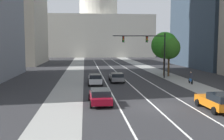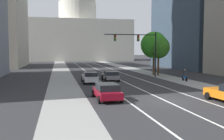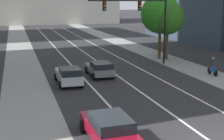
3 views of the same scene
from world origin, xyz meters
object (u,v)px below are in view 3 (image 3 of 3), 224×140
(cyclist, at_px, (213,66))
(car_gray, at_px, (100,68))
(car_crimson, at_px, (109,128))
(street_tree_mid_right, at_px, (160,14))
(traffic_signal_mast, at_px, (143,16))
(street_tree_near_right, at_px, (168,18))
(car_silver, at_px, (69,75))

(cyclist, bearing_deg, car_gray, 78.37)
(car_gray, distance_m, car_crimson, 14.19)
(car_crimson, relative_size, street_tree_mid_right, 0.60)
(traffic_signal_mast, bearing_deg, cyclist, -55.99)
(street_tree_near_right, xyz_separation_m, street_tree_mid_right, (-0.50, 0.90, 0.43))
(cyclist, relative_size, street_tree_mid_right, 0.23)
(cyclist, bearing_deg, street_tree_near_right, 5.46)
(car_silver, relative_size, street_tree_near_right, 0.65)
(car_gray, height_order, car_crimson, car_crimson)
(cyclist, bearing_deg, traffic_signal_mast, 37.32)
(street_tree_near_right, distance_m, street_tree_mid_right, 1.12)
(car_gray, distance_m, street_tree_mid_right, 12.47)
(car_crimson, bearing_deg, car_silver, -1.36)
(car_gray, xyz_separation_m, traffic_signal_mast, (5.65, 3.84, 4.51))
(street_tree_near_right, height_order, street_tree_mid_right, street_tree_mid_right)
(traffic_signal_mast, height_order, street_tree_mid_right, street_tree_mid_right)
(car_gray, bearing_deg, street_tree_mid_right, -52.06)
(car_gray, height_order, car_silver, car_silver)
(traffic_signal_mast, relative_size, street_tree_near_right, 1.26)
(traffic_signal_mast, bearing_deg, street_tree_near_right, 29.88)
(traffic_signal_mast, relative_size, cyclist, 4.96)
(traffic_signal_mast, xyz_separation_m, street_tree_mid_right, (3.57, 3.24, 0.01))
(traffic_signal_mast, bearing_deg, car_crimson, -116.55)
(car_silver, height_order, street_tree_near_right, street_tree_near_right)
(car_gray, distance_m, traffic_signal_mast, 8.19)
(traffic_signal_mast, relative_size, street_tree_mid_right, 1.12)
(car_gray, xyz_separation_m, car_crimson, (-3.18, -13.83, 0.02))
(street_tree_near_right, bearing_deg, street_tree_mid_right, 118.91)
(cyclist, distance_m, street_tree_near_right, 9.72)
(cyclist, bearing_deg, street_tree_mid_right, 8.18)
(cyclist, height_order, street_tree_mid_right, street_tree_mid_right)
(car_silver, xyz_separation_m, cyclist, (13.24, -0.57, 0.07))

